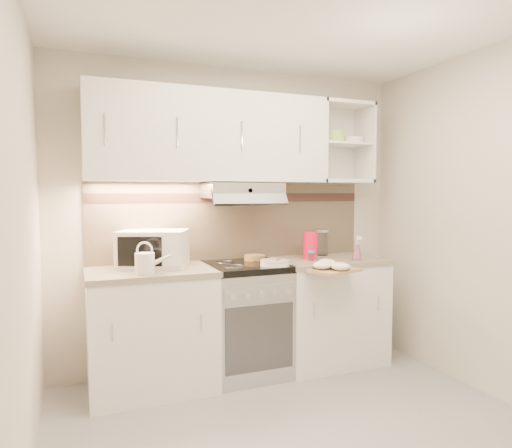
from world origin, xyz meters
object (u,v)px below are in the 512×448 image
Objects in this scene: plate_stack at (275,263)px; glass_jar at (322,242)px; pink_pitcher at (310,245)px; spray_bottle at (357,250)px; microwave at (154,248)px; electric_range at (246,319)px; cutting_board at (331,270)px; watering_can at (146,262)px.

plate_stack is 0.74m from glass_jar.
plate_stack is at bearing -158.85° from pink_pitcher.
spray_bottle is (0.32, -0.22, -0.03)m from pink_pitcher.
pink_pitcher is (1.30, -0.08, -0.02)m from microwave.
microwave is at bearing 170.70° from electric_range.
plate_stack is 0.61× the size of cutting_board.
watering_can is (-0.81, -0.18, 0.53)m from electric_range.
watering_can is 1.18× the size of spray_bottle.
microwave is at bearing 95.74° from watering_can.
microwave is 1.37m from cutting_board.
electric_range is 3.54× the size of watering_can.
electric_range is 4.00× the size of plate_stack.
pink_pitcher is 1.03× the size of glass_jar.
glass_jar is (1.51, 0.08, -0.02)m from microwave.
electric_range is 2.44× the size of cutting_board.
electric_range is at bearing -165.99° from glass_jar.
cutting_board is (-0.24, -0.55, -0.15)m from glass_jar.
glass_jar is 0.40m from spray_bottle.
glass_jar reaches higher than electric_range.
microwave reaches higher than pink_pitcher.
cutting_board is (-0.03, -0.39, -0.15)m from pink_pitcher.
glass_jar reaches higher than spray_bottle.
microwave is 2.78× the size of spray_bottle.
microwave is at bearing 161.36° from plate_stack.
watering_can is 1.10× the size of glass_jar.
pink_pitcher is at bearing 170.73° from spray_bottle.
watering_can is at bearing -177.18° from pink_pitcher.
cutting_board is at bearing 17.50° from watering_can.
spray_bottle is at bearing -10.99° from electric_range.
microwave is at bearing -176.81° from glass_jar.
plate_stack is 1.05× the size of spray_bottle.
watering_can is at bearing 156.00° from cutting_board.
glass_jar is (0.80, 0.20, 0.57)m from electric_range.
electric_range is 0.98m from watering_can.
spray_bottle is 0.41m from cutting_board.
microwave reaches higher than watering_can.
electric_range is 1.00m from glass_jar.
glass_jar reaches higher than plate_stack.
plate_stack is at bearing -148.97° from glass_jar.
microwave reaches higher than cutting_board.
microwave is 2.35× the size of watering_can.
spray_bottle is at bearing 24.62° from watering_can.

